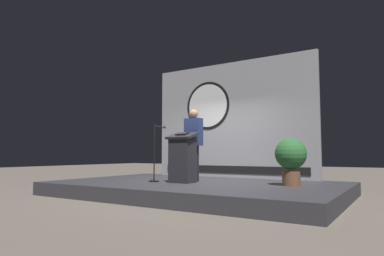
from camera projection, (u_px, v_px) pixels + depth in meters
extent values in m
plane|color=#6B6056|center=(197.00, 195.00, 7.72)|extent=(40.00, 40.00, 0.00)
cube|color=#333338|center=(196.00, 189.00, 7.73)|extent=(6.40, 4.00, 0.30)
cube|color=#9E9EA3|center=(231.00, 119.00, 9.42)|extent=(4.77, 0.10, 3.22)
cylinder|color=black|center=(208.00, 106.00, 9.79)|extent=(1.40, 0.02, 1.40)
cylinder|color=white|center=(208.00, 106.00, 9.79)|extent=(1.25, 0.02, 1.25)
cube|color=black|center=(230.00, 169.00, 9.27)|extent=(4.29, 0.02, 0.20)
cube|color=#26262B|center=(183.00, 160.00, 7.60)|extent=(0.52, 0.40, 1.03)
cube|color=#26262B|center=(183.00, 136.00, 7.65)|extent=(0.64, 0.50, 0.18)
cube|color=black|center=(182.00, 134.00, 7.63)|extent=(0.28, 0.20, 0.08)
cylinder|color=black|center=(194.00, 163.00, 8.00)|extent=(0.26, 0.26, 0.85)
cube|color=navy|center=(194.00, 132.00, 8.06)|extent=(0.40, 0.24, 0.65)
sphere|color=#997051|center=(193.00, 114.00, 8.10)|extent=(0.22, 0.22, 0.22)
cylinder|color=black|center=(154.00, 181.00, 7.81)|extent=(0.24, 0.24, 0.02)
cylinder|color=black|center=(154.00, 153.00, 7.86)|extent=(0.03, 0.03, 1.35)
cylinder|color=black|center=(160.00, 127.00, 8.07)|extent=(0.02, 0.39, 0.02)
sphere|color=#262626|center=(164.00, 127.00, 8.24)|extent=(0.07, 0.07, 0.07)
cylinder|color=brown|center=(291.00, 178.00, 6.84)|extent=(0.36, 0.36, 0.30)
sphere|color=#2D6B33|center=(291.00, 154.00, 6.88)|extent=(0.64, 0.64, 0.64)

